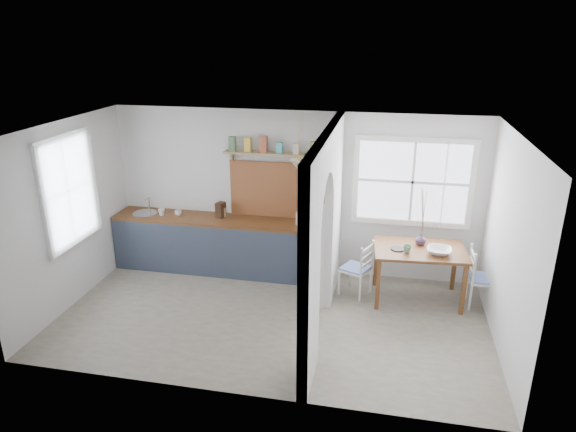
% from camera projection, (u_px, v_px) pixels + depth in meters
% --- Properties ---
extents(floor, '(5.80, 3.20, 0.01)m').
position_uv_depth(floor, '(272.00, 318.00, 7.06)').
color(floor, gray).
rests_on(floor, ground).
extents(ceiling, '(5.80, 3.20, 0.01)m').
position_uv_depth(ceiling, '(269.00, 130.00, 6.16)').
color(ceiling, silver).
rests_on(ceiling, walls).
extents(walls, '(5.81, 3.21, 2.60)m').
position_uv_depth(walls, '(271.00, 230.00, 6.61)').
color(walls, silver).
rests_on(walls, floor).
extents(partition, '(0.12, 3.20, 2.60)m').
position_uv_depth(partition, '(325.00, 221.00, 6.48)').
color(partition, silver).
rests_on(partition, floor).
extents(kitchen_window, '(0.10, 1.16, 1.50)m').
position_uv_depth(kitchen_window, '(67.00, 191.00, 7.03)').
color(kitchen_window, white).
rests_on(kitchen_window, walls).
extents(nook_window, '(1.76, 0.10, 1.30)m').
position_uv_depth(nook_window, '(413.00, 182.00, 7.61)').
color(nook_window, white).
rests_on(nook_window, walls).
extents(counter, '(3.50, 0.60, 0.90)m').
position_uv_depth(counter, '(222.00, 244.00, 8.33)').
color(counter, brown).
rests_on(counter, floor).
extents(sink, '(0.40, 0.40, 0.02)m').
position_uv_depth(sink, '(145.00, 214.00, 8.40)').
color(sink, '#B9BABC').
rests_on(sink, counter).
extents(backsplash, '(1.65, 0.03, 0.90)m').
position_uv_depth(backsplash, '(281.00, 190.00, 8.08)').
color(backsplash, '#985935').
rests_on(backsplash, walls).
extents(shelf, '(1.75, 0.20, 0.21)m').
position_uv_depth(shelf, '(280.00, 151.00, 7.78)').
color(shelf, '#A1855B').
rests_on(shelf, walls).
extents(pendant_lamp, '(0.26, 0.26, 0.16)m').
position_uv_depth(pendant_lamp, '(299.00, 165.00, 7.44)').
color(pendant_lamp, '#F3E5C8').
rests_on(pendant_lamp, ceiling).
extents(utensil_rail, '(0.02, 0.50, 0.02)m').
position_uv_depth(utensil_rail, '(327.00, 200.00, 7.27)').
color(utensil_rail, '#B9BABC').
rests_on(utensil_rail, partition).
extents(dining_table, '(1.34, 0.95, 0.80)m').
position_uv_depth(dining_table, '(418.00, 274.00, 7.43)').
color(dining_table, brown).
rests_on(dining_table, floor).
extents(chair_left, '(0.51, 0.51, 0.85)m').
position_uv_depth(chair_left, '(356.00, 268.00, 7.56)').
color(chair_left, white).
rests_on(chair_left, floor).
extents(chair_right, '(0.41, 0.41, 0.88)m').
position_uv_depth(chair_right, '(484.00, 278.00, 7.22)').
color(chair_right, white).
rests_on(chair_right, floor).
extents(kettle, '(0.24, 0.21, 0.23)m').
position_uv_depth(kettle, '(300.00, 217.00, 7.88)').
color(kettle, white).
rests_on(kettle, counter).
extents(mug_a, '(0.14, 0.14, 0.10)m').
position_uv_depth(mug_a, '(162.00, 212.00, 8.29)').
color(mug_a, silver).
rests_on(mug_a, counter).
extents(mug_b, '(0.11, 0.11, 0.09)m').
position_uv_depth(mug_b, '(178.00, 213.00, 8.29)').
color(mug_b, white).
rests_on(mug_b, counter).
extents(knife_block, '(0.15, 0.18, 0.25)m').
position_uv_depth(knife_block, '(221.00, 210.00, 8.19)').
color(knife_block, '#3F2518').
rests_on(knife_block, counter).
extents(jar, '(0.11, 0.11, 0.15)m').
position_uv_depth(jar, '(223.00, 212.00, 8.22)').
color(jar, '#99865D').
rests_on(jar, counter).
extents(towel_magenta, '(0.02, 0.03, 0.53)m').
position_uv_depth(towel_magenta, '(324.00, 272.00, 7.77)').
color(towel_magenta, '#DA1F6C').
rests_on(towel_magenta, counter).
extents(towel_orange, '(0.02, 0.03, 0.50)m').
position_uv_depth(towel_orange, '(323.00, 275.00, 7.73)').
color(towel_orange, '#DC630A').
rests_on(towel_orange, counter).
extents(bowl, '(0.37, 0.37, 0.08)m').
position_uv_depth(bowl, '(439.00, 251.00, 7.11)').
color(bowl, white).
rests_on(bowl, dining_table).
extents(table_cup, '(0.14, 0.14, 0.11)m').
position_uv_depth(table_cup, '(407.00, 249.00, 7.15)').
color(table_cup, gray).
rests_on(table_cup, dining_table).
extents(plate, '(0.23, 0.23, 0.02)m').
position_uv_depth(plate, '(398.00, 249.00, 7.26)').
color(plate, black).
rests_on(plate, dining_table).
extents(vase, '(0.17, 0.17, 0.17)m').
position_uv_depth(vase, '(421.00, 239.00, 7.40)').
color(vase, '#48324F').
rests_on(vase, dining_table).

